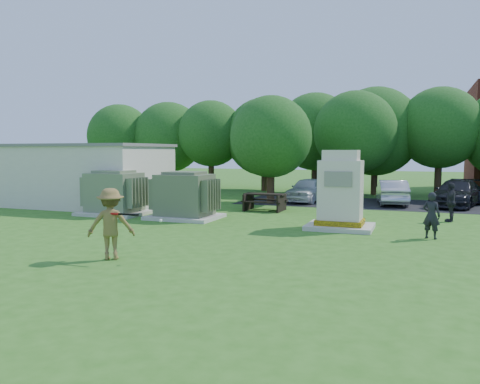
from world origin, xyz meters
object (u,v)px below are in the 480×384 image
at_px(transformer_left, 114,194).
at_px(person_walking_right, 451,202).
at_px(batter, 111,224).
at_px(transformer_right, 185,197).
at_px(car_dark, 457,193).
at_px(generator_cabinet, 340,195).
at_px(car_silver_a, 392,192).
at_px(picnic_table, 265,200).
at_px(car_white, 308,190).
at_px(person_by_generator, 431,215).

height_order(transformer_left, person_walking_right, transformer_left).
height_order(transformer_left, batter, transformer_left).
relative_size(transformer_right, person_walking_right, 1.81).
height_order(transformer_right, car_dark, transformer_right).
height_order(transformer_left, transformer_right, same).
relative_size(person_walking_right, car_dark, 0.34).
bearing_deg(transformer_left, generator_cabinet, -1.97).
bearing_deg(batter, car_silver_a, -139.74).
distance_m(picnic_table, car_white, 5.00).
distance_m(transformer_right, car_dark, 14.81).
height_order(transformer_left, car_white, transformer_left).
bearing_deg(transformer_right, person_by_generator, -7.62).
bearing_deg(transformer_right, car_dark, 38.50).
bearing_deg(car_white, transformer_right, -104.17).
bearing_deg(car_dark, person_walking_right, -80.46).
height_order(generator_cabinet, person_walking_right, generator_cabinet).
xyz_separation_m(generator_cabinet, car_silver_a, (1.41, 9.32, -0.63)).
height_order(generator_cabinet, car_silver_a, generator_cabinet).
distance_m(transformer_right, picnic_table, 4.60).
bearing_deg(car_silver_a, batter, 60.29).
height_order(picnic_table, car_white, car_white).
height_order(car_white, car_dark, car_dark).
bearing_deg(generator_cabinet, transformer_right, 176.96).
relative_size(person_walking_right, car_white, 0.40).
bearing_deg(car_dark, car_white, -160.79).
bearing_deg(car_silver_a, car_white, -5.73).
height_order(transformer_right, person_by_generator, transformer_right).
distance_m(person_by_generator, car_dark, 10.67).
bearing_deg(person_by_generator, transformer_left, 13.05).
relative_size(transformer_left, generator_cabinet, 1.00).
xyz_separation_m(picnic_table, person_by_generator, (7.59, -5.21, 0.26)).
xyz_separation_m(transformer_left, car_white, (7.27, 8.74, -0.26)).
relative_size(person_by_generator, car_white, 0.38).
height_order(transformer_left, person_by_generator, transformer_left).
relative_size(generator_cabinet, car_dark, 0.61).
bearing_deg(transformer_right, person_walking_right, 15.93).
relative_size(transformer_left, car_white, 0.72).
xyz_separation_m(car_silver_a, car_dark, (3.33, 0.26, 0.02)).
height_order(batter, person_walking_right, batter).
bearing_deg(person_walking_right, picnic_table, -80.21).
height_order(generator_cabinet, picnic_table, generator_cabinet).
relative_size(transformer_left, car_silver_a, 0.72).
xyz_separation_m(transformer_left, car_dark, (15.29, 9.22, -0.26)).
bearing_deg(transformer_left, person_walking_right, 12.04).
distance_m(picnic_table, car_silver_a, 7.72).
bearing_deg(person_walking_right, car_dark, -171.42).
relative_size(car_silver_a, car_dark, 0.85).
distance_m(generator_cabinet, picnic_table, 6.14).
bearing_deg(batter, transformer_left, -83.14).
xyz_separation_m(batter, person_walking_right, (9.16, 10.83, -0.15)).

